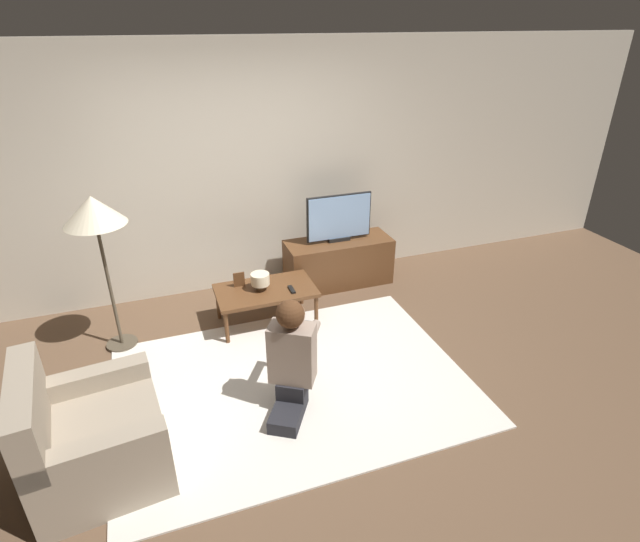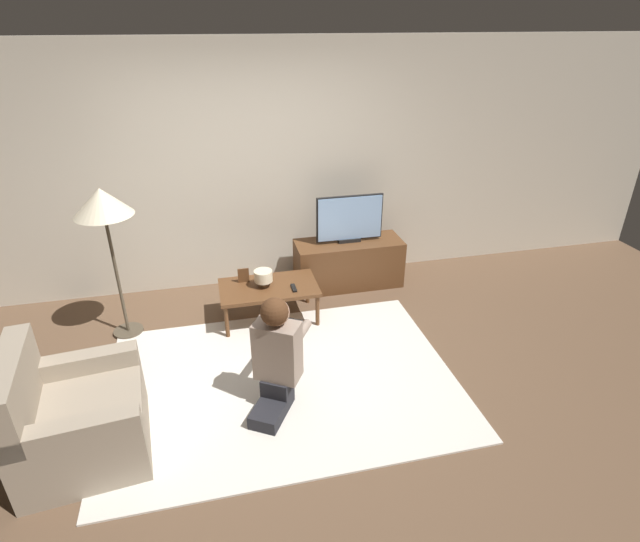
% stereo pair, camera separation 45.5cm
% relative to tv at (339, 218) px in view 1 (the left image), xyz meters
% --- Properties ---
extents(ground_plane, '(10.00, 10.00, 0.00)m').
position_rel_tv_xyz_m(ground_plane, '(-1.01, -1.55, -0.80)').
color(ground_plane, brown).
extents(wall_back, '(10.00, 0.06, 2.60)m').
position_rel_tv_xyz_m(wall_back, '(-1.01, 0.38, 0.50)').
color(wall_back, beige).
rests_on(wall_back, ground_plane).
extents(rug, '(2.87, 2.08, 0.02)m').
position_rel_tv_xyz_m(rug, '(-1.01, -1.55, -0.79)').
color(rug, silver).
rests_on(rug, ground_plane).
extents(tv_stand, '(1.19, 0.45, 0.53)m').
position_rel_tv_xyz_m(tv_stand, '(-0.00, -0.00, -0.53)').
color(tv_stand, brown).
rests_on(tv_stand, ground_plane).
extents(tv, '(0.74, 0.08, 0.53)m').
position_rel_tv_xyz_m(tv, '(0.00, 0.00, 0.00)').
color(tv, black).
rests_on(tv, tv_stand).
extents(coffee_table, '(0.96, 0.56, 0.38)m').
position_rel_tv_xyz_m(coffee_table, '(-0.98, -0.54, -0.45)').
color(coffee_table, brown).
rests_on(coffee_table, ground_plane).
extents(floor_lamp, '(0.51, 0.51, 1.46)m').
position_rel_tv_xyz_m(floor_lamp, '(-2.36, -0.47, 0.48)').
color(floor_lamp, '#4C4233').
rests_on(floor_lamp, ground_plane).
extents(armchair, '(0.90, 0.94, 0.87)m').
position_rel_tv_xyz_m(armchair, '(-2.50, -1.97, -0.51)').
color(armchair, gray).
rests_on(armchair, ground_plane).
extents(person_kneeling, '(0.61, 0.78, 0.95)m').
position_rel_tv_xyz_m(person_kneeling, '(-1.09, -1.79, -0.30)').
color(person_kneeling, '#232328').
rests_on(person_kneeling, rug).
extents(picture_frame, '(0.11, 0.01, 0.15)m').
position_rel_tv_xyz_m(picture_frame, '(-1.21, -0.40, -0.34)').
color(picture_frame, brown).
rests_on(picture_frame, coffee_table).
extents(table_lamp, '(0.18, 0.18, 0.17)m').
position_rel_tv_xyz_m(table_lamp, '(-1.02, -0.54, -0.31)').
color(table_lamp, '#4C3823').
rests_on(table_lamp, coffee_table).
extents(remote, '(0.04, 0.15, 0.02)m').
position_rel_tv_xyz_m(remote, '(-0.74, -0.65, -0.41)').
color(remote, black).
rests_on(remote, coffee_table).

